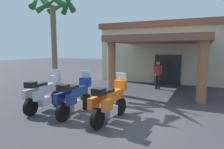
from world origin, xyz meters
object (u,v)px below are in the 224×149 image
at_px(motorcycle_silver, 44,93).
at_px(motel_building, 174,52).
at_px(motorcycle_blue, 75,97).
at_px(palm_tree_roadside, 53,12).
at_px(pedestrian, 158,73).
at_px(motorcycle_orange, 110,102).

bearing_deg(motorcycle_silver, motel_building, -20.75).
height_order(motorcycle_blue, palm_tree_roadside, palm_tree_roadside).
bearing_deg(pedestrian, motorcycle_silver, -17.27).
bearing_deg(pedestrian, palm_tree_roadside, -48.64).
height_order(motorcycle_blue, pedestrian, pedestrian).
bearing_deg(motel_building, motorcycle_orange, -92.70).
xyz_separation_m(motorcycle_blue, palm_tree_roadside, (-3.61, 2.97, 3.89)).
relative_size(motel_building, palm_tree_roadside, 2.02).
xyz_separation_m(motorcycle_silver, pedestrian, (3.09, 6.40, 0.32)).
distance_m(motorcycle_blue, motorcycle_orange, 1.50).
distance_m(motorcycle_orange, palm_tree_roadside, 7.08).
height_order(pedestrian, palm_tree_roadside, palm_tree_roadside).
bearing_deg(motorcycle_blue, pedestrian, -17.66).
xyz_separation_m(motel_building, motorcycle_orange, (-0.19, -11.60, -1.60)).
bearing_deg(motel_building, motorcycle_silver, -107.03).
bearing_deg(motorcycle_orange, motel_building, 2.48).
bearing_deg(motorcycle_orange, motorcycle_blue, 92.38).
distance_m(motel_building, motorcycle_silver, 12.18).
bearing_deg(motorcycle_blue, motorcycle_orange, -94.52).
distance_m(pedestrian, palm_tree_roadside, 7.15).
bearing_deg(pedestrian, motel_building, -172.42).
relative_size(motorcycle_silver, motorcycle_orange, 1.00).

